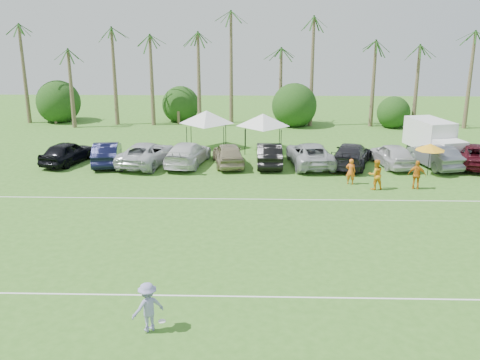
{
  "coord_description": "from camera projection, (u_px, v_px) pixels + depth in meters",
  "views": [
    {
      "loc": [
        1.98,
        -17.03,
        10.64
      ],
      "look_at": [
        1.14,
        12.77,
        1.6
      ],
      "focal_mm": 40.0,
      "sensor_mm": 36.0,
      "label": 1
    }
  ],
  "objects": [
    {
      "name": "parked_car_7",
      "position": [
        351.0,
        155.0,
        39.92
      ],
      "size": [
        4.13,
        6.42,
        1.73
      ],
      "primitive_type": "imported",
      "rotation": [
        0.0,
        0.0,
        2.83
      ],
      "color": "black",
      "rests_on": "ground"
    },
    {
      "name": "palm_tree_4",
      "position": [
        196.0,
        51.0,
        53.72
      ],
      "size": [
        2.4,
        2.4,
        8.9
      ],
      "color": "brown",
      "rests_on": "ground"
    },
    {
      "name": "parked_car_10",
      "position": [
        474.0,
        155.0,
        39.87
      ],
      "size": [
        4.55,
        6.79,
        1.73
      ],
      "primitive_type": "imported",
      "rotation": [
        0.0,
        0.0,
        2.85
      ],
      "color": "#430C16",
      "rests_on": "ground"
    },
    {
      "name": "frisbee_player",
      "position": [
        148.0,
        307.0,
        18.77
      ],
      "size": [
        1.36,
        1.23,
        1.83
      ],
      "rotation": [
        0.0,
        0.0,
        3.74
      ],
      "color": "#8C88C1",
      "rests_on": "ground"
    },
    {
      "name": "bush_tree_2",
      "position": [
        293.0,
        106.0,
        56.05
      ],
      "size": [
        4.0,
        4.0,
        4.0
      ],
      "color": "brown",
      "rests_on": "ground"
    },
    {
      "name": "market_umbrella",
      "position": [
        430.0,
        147.0,
        37.18
      ],
      "size": [
        2.06,
        2.06,
        2.29
      ],
      "color": "black",
      "rests_on": "ground"
    },
    {
      "name": "palm_tree_0",
      "position": [
        19.0,
        51.0,
        54.21
      ],
      "size": [
        2.4,
        2.4,
        8.9
      ],
      "color": "brown",
      "rests_on": "ground"
    },
    {
      "name": "palm_tree_7",
      "position": [
        317.0,
        24.0,
        52.64
      ],
      "size": [
        2.4,
        2.4,
        11.9
      ],
      "color": "brown",
      "rests_on": "ground"
    },
    {
      "name": "palm_tree_5",
      "position": [
        236.0,
        42.0,
        53.36
      ],
      "size": [
        2.4,
        2.4,
        9.9
      ],
      "color": "brown",
      "rests_on": "ground"
    },
    {
      "name": "parked_car_8",
      "position": [
        392.0,
        155.0,
        39.89
      ],
      "size": [
        2.81,
        5.34,
        1.73
      ],
      "primitive_type": "imported",
      "rotation": [
        0.0,
        0.0,
        3.3
      ],
      "color": "silver",
      "rests_on": "ground"
    },
    {
      "name": "bush_tree_1",
      "position": [
        180.0,
        106.0,
        56.38
      ],
      "size": [
        4.0,
        4.0,
        4.0
      ],
      "color": "brown",
      "rests_on": "ground"
    },
    {
      "name": "palm_tree_1",
      "position": [
        67.0,
        42.0,
        53.82
      ],
      "size": [
        2.4,
        2.4,
        9.9
      ],
      "color": "brown",
      "rests_on": "ground"
    },
    {
      "name": "box_truck",
      "position": [
        434.0,
        139.0,
        41.86
      ],
      "size": [
        3.53,
        6.13,
        2.98
      ],
      "rotation": [
        0.0,
        0.0,
        0.25
      ],
      "color": "white",
      "rests_on": "ground"
    },
    {
      "name": "parked_car_5",
      "position": [
        269.0,
        154.0,
        40.14
      ],
      "size": [
        1.9,
        5.28,
        1.73
      ],
      "primitive_type": "imported",
      "rotation": [
        0.0,
        0.0,
        3.15
      ],
      "color": "black",
      "rests_on": "ground"
    },
    {
      "name": "parked_car_0",
      "position": [
        67.0,
        152.0,
        40.6
      ],
      "size": [
        3.38,
        5.45,
        1.73
      ],
      "primitive_type": "imported",
      "rotation": [
        0.0,
        0.0,
        2.86
      ],
      "color": "black",
      "rests_on": "ground"
    },
    {
      "name": "canopy_tent_right",
      "position": [
        263.0,
        114.0,
        43.92
      ],
      "size": [
        4.49,
        4.49,
        3.64
      ],
      "color": "black",
      "rests_on": "ground"
    },
    {
      "name": "palm_tree_8",
      "position": [
        366.0,
        51.0,
        53.26
      ],
      "size": [
        2.4,
        2.4,
        8.9
      ],
      "color": "brown",
      "rests_on": "ground"
    },
    {
      "name": "palm_tree_10",
      "position": [
        469.0,
        33.0,
        52.48
      ],
      "size": [
        2.4,
        2.4,
        10.9
      ],
      "color": "brown",
      "rests_on": "ground"
    },
    {
      "name": "ground",
      "position": [
        199.0,
        323.0,
        19.43
      ],
      "size": [
        120.0,
        120.0,
        0.0
      ],
      "primitive_type": "plane",
      "color": "#396E21",
      "rests_on": "ground"
    },
    {
      "name": "parked_car_9",
      "position": [
        434.0,
        156.0,
        39.64
      ],
      "size": [
        2.99,
        5.53,
        1.73
      ],
      "primitive_type": "imported",
      "rotation": [
        0.0,
        0.0,
        3.37
      ],
      "color": "slate",
      "rests_on": "ground"
    },
    {
      "name": "field_lines",
      "position": [
        215.0,
        237.0,
        27.08
      ],
      "size": [
        80.0,
        12.1,
        0.01
      ],
      "color": "white",
      "rests_on": "ground"
    },
    {
      "name": "parked_car_3",
      "position": [
        188.0,
        154.0,
        40.27
      ],
      "size": [
        3.45,
        6.3,
        1.73
      ],
      "primitive_type": "imported",
      "rotation": [
        0.0,
        0.0,
        2.96
      ],
      "color": "silver",
      "rests_on": "ground"
    },
    {
      "name": "palm_tree_6",
      "position": [
        276.0,
        33.0,
        53.0
      ],
      "size": [
        2.4,
        2.4,
        10.9
      ],
      "color": "brown",
      "rests_on": "ground"
    },
    {
      "name": "palm_tree_3",
      "position": [
        155.0,
        24.0,
        53.08
      ],
      "size": [
        2.4,
        2.4,
        11.9
      ],
      "color": "brown",
      "rests_on": "ground"
    },
    {
      "name": "bush_tree_0",
      "position": [
        58.0,
        105.0,
        56.73
      ],
      "size": [
        4.0,
        4.0,
        4.0
      ],
      "color": "brown",
      "rests_on": "ground"
    },
    {
      "name": "canopy_tent_left",
      "position": [
        206.0,
        111.0,
        44.66
      ],
      "size": [
        4.68,
        4.68,
        3.79
      ],
      "color": "black",
      "rests_on": "ground"
    },
    {
      "name": "palm_tree_9",
      "position": [
        417.0,
        42.0,
        52.87
      ],
      "size": [
        2.4,
        2.4,
        9.9
      ],
      "color": "brown",
      "rests_on": "ground"
    },
    {
      "name": "sideline_player_b",
      "position": [
        376.0,
        174.0,
        34.41
      ],
      "size": [
        1.11,
        0.95,
        1.98
      ],
      "primitive_type": "imported",
      "rotation": [
        0.0,
        0.0,
        3.37
      ],
      "color": "orange",
      "rests_on": "ground"
    },
    {
      "name": "palm_tree_2",
      "position": [
        116.0,
        33.0,
        53.43
      ],
      "size": [
        2.4,
        2.4,
        10.9
      ],
      "color": "brown",
      "rests_on": "ground"
    },
    {
      "name": "parked_car_6",
      "position": [
        310.0,
        154.0,
        40.09
      ],
      "size": [
        3.51,
        6.5,
        1.73
      ],
      "primitive_type": "imported",
      "rotation": [
        0.0,
        0.0,
        3.25
      ],
      "color": "#A9ADB1",
      "rests_on": "ground"
    },
    {
      "name": "parked_car_2",
      "position": [
        147.0,
        154.0,
        40.26
      ],
      "size": [
        4.11,
        6.69,
        1.73
      ],
      "primitive_type": "imported",
      "rotation": [
        0.0,
        0.0,
        2.93
      ],
      "color": "silver",
      "rests_on": "ground"
    },
    {
      "name": "bush_tree_3",
      "position": [
        389.0,
        107.0,
        55.78
      ],
      "size": [
        4.0,
        4.0,
        4.0
      ],
      "color": "brown",
      "rests_on": "ground"
    },
    {
      "name": "sideline_player_c",
      "position": [
        417.0,
        175.0,
        34.49
      ],
      "size": [
        1.2,
        0.78,
        1.9
      ],
      "primitive_type": "imported",
      "rotation": [
        0.0,
        0.0,
        2.83
      ],
      "color": "orange",
      "rests_on": "ground"
    },
    {
      "name": "parked_car_1",
      "position": [
        107.0,
        153.0,
        40.43
      ],
      "size": [
        2.7,
        5.49,
        1.73
      ],
      "primitive_type": "imported",
      "rotation": [
        0.0,
        0.0,
        3.31
      ],
      "color": "black",
      "rests_on": "ground"
    },
    {
      "name": "sideline_player_a",
      "position": [
        351.0,
        171.0,
        35.52
      ],
      "size": [
        0.73,
        0.58,
        1.75
      ],
      "primitive_type": "imported",
      "rotation": [
        0.0,
        0.0,
        2.87
      ],
      "color": "orange",
      "rests_on": "ground"
    },
    {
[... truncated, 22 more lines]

